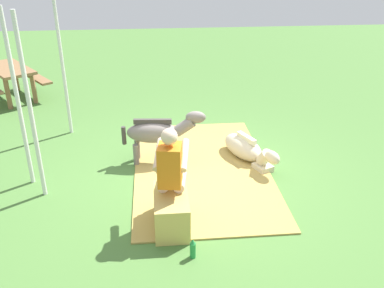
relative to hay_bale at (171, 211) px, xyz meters
The scene contains 11 objects.
ground_plane 1.30m from the hay_bale, 20.78° to the right, with size 24.00×24.00×0.00m, color #4C7A38.
hay_patch 1.56m from the hay_bale, 20.81° to the right, with size 3.51×2.11×0.02m, color tan.
hay_bale is the anchor object (origin of this frame).
person_seated 0.53m from the hay_bale, ahead, with size 0.70×0.48×1.35m.
pony_standing 1.78m from the hay_bale, ahead, with size 0.39×1.35×0.89m.
pony_lying 2.18m from the hay_bale, 37.67° to the right, with size 1.32×0.81×0.42m.
soda_bottle 0.65m from the hay_bale, 160.54° to the right, with size 0.07×0.07×0.26m.
tent_pole_left 2.27m from the hay_bale, 62.37° to the left, with size 0.06×0.06×2.58m, color silver.
tent_pole_right 3.71m from the hay_bale, 29.47° to the left, with size 0.06×0.06×2.58m, color silver.
tent_pole_mid 2.64m from the hay_bale, 57.55° to the left, with size 0.06×0.06×2.58m, color silver.
picnic_bench 6.10m from the hay_bale, 33.31° to the left, with size 1.97×1.93×0.75m.
Camera 1 is at (-5.63, 0.61, 3.34)m, focal length 39.73 mm.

